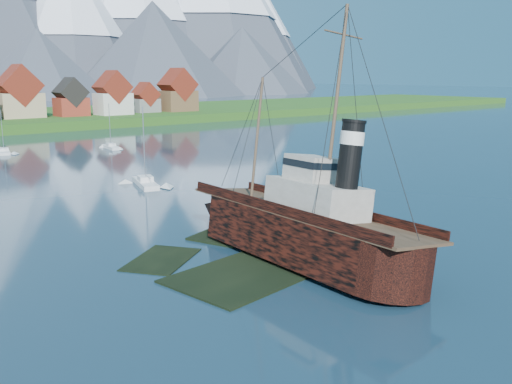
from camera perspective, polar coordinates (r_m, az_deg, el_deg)
ground at (r=55.18m, az=1.93°, el=-6.42°), size 1400.00×1400.00×0.00m
shoal at (r=57.94m, az=1.83°, el=-5.89°), size 31.71×21.24×1.14m
tugboat_wreck at (r=54.43m, az=3.24°, el=-3.31°), size 7.17×30.91×24.50m
sailboat_d at (r=137.94m, az=-14.31°, el=4.33°), size 2.97×8.18×10.91m
sailboat_e at (r=137.58m, az=-23.88°, el=3.66°), size 3.99×8.81×9.91m
sailboat_f at (r=90.75m, az=-10.98°, el=0.80°), size 5.03×9.70×12.89m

